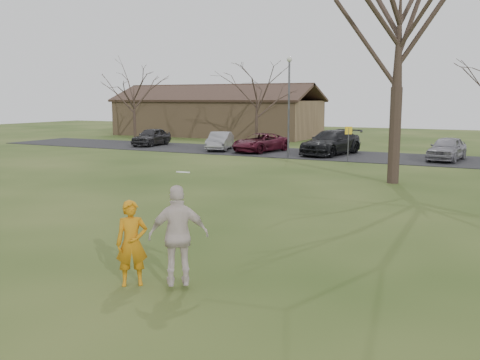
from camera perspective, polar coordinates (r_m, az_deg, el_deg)
name	(u,v)px	position (r m, az deg, el deg)	size (l,w,h in m)	color
ground	(154,275)	(11.58, -9.17, -10.07)	(120.00, 120.00, 0.00)	#1E380F
parking_strip	(392,158)	(34.63, 16.00, 2.28)	(62.00, 6.50, 0.04)	black
player_defender	(132,243)	(10.86, -11.52, -6.65)	(0.63, 0.41, 1.72)	#C0760F
car_0	(151,137)	(42.55, -9.48, 4.60)	(1.64, 4.07, 1.39)	#28282A
car_1	(220,141)	(38.30, -2.17, 4.20)	(1.37, 3.94, 1.30)	gray
car_2	(260,142)	(37.05, 2.19, 4.04)	(2.13, 4.61, 1.28)	#4F1222
car_3	(331,142)	(35.68, 9.74, 4.00)	(2.24, 5.51, 1.60)	black
car_4	(447,148)	(34.15, 21.31, 3.17)	(1.68, 4.17, 1.42)	gray
catching_play	(179,235)	(10.39, -6.60, -5.93)	(1.22, 1.07, 2.23)	beige
building	(216,116)	(53.84, -2.54, 6.84)	(20.60, 8.50, 5.14)	#8C6D4C
lamp_post	(289,94)	(33.73, 5.27, 9.14)	(0.34, 0.34, 6.27)	#47474C
sign_yellow	(348,137)	(32.05, 11.55, 4.52)	(0.35, 0.35, 2.08)	#47474C
big_tree	(400,20)	(24.46, 16.76, 16.11)	(9.00, 9.00, 14.00)	#352821
small_tree_row	(478,96)	(38.93, 24.12, 8.25)	(55.00, 5.90, 8.50)	#352821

